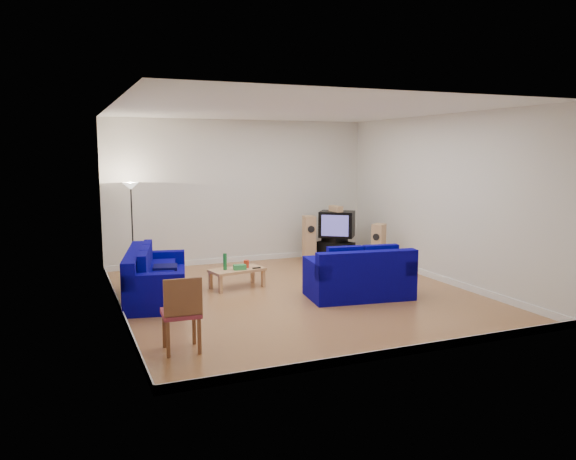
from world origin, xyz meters
name	(u,v)px	position (x,y,z in m)	size (l,w,h in m)	color
room	(297,208)	(0.00, 0.00, 1.54)	(6.01, 6.51, 3.21)	brown
sofa_three_seat	(153,281)	(-2.38, 0.65, 0.31)	(1.38, 2.33, 0.84)	#030051
sofa_loveseat	(360,279)	(0.92, -0.60, 0.33)	(1.86, 1.20, 0.87)	#030051
coffee_table	(237,272)	(-0.82, 0.88, 0.31)	(1.07, 0.68, 0.36)	tan
bottle	(225,262)	(-1.05, 0.88, 0.51)	(0.07, 0.07, 0.30)	#197233
tissue_box	(240,267)	(-0.80, 0.78, 0.41)	(0.22, 0.12, 0.09)	green
red_canister	(246,264)	(-0.63, 0.91, 0.43)	(0.10, 0.10, 0.14)	red
remote	(257,268)	(-0.48, 0.77, 0.37)	(0.16, 0.05, 0.02)	black
tv_stand	(336,252)	(1.97, 2.33, 0.24)	(0.77, 0.43, 0.47)	black
av_receiver	(335,239)	(1.96, 2.38, 0.53)	(0.47, 0.39, 0.11)	black
television	(337,224)	(2.00, 2.36, 0.87)	(0.94, 0.89, 0.58)	black
centre_speaker	(336,209)	(1.95, 2.32, 1.23)	(0.38, 0.15, 0.13)	tan
speaker_left	(309,239)	(1.41, 2.57, 0.53)	(0.29, 0.36, 1.06)	tan
speaker_right	(378,247)	(2.45, 1.29, 0.49)	(0.37, 0.36, 0.98)	tan
floor_lamp	(131,199)	(-2.45, 2.70, 1.56)	(0.32, 0.32, 1.89)	black
dining_chair	(182,310)	(-2.45, -2.09, 0.55)	(0.49, 0.49, 0.98)	brown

